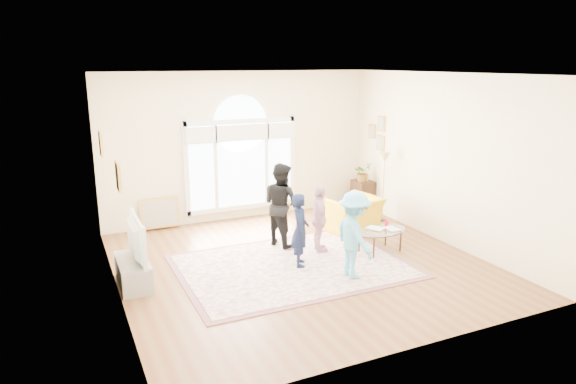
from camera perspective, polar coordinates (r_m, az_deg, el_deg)
name	(u,v)px	position (r m, az deg, el deg)	size (l,w,h in m)	color
ground	(301,263)	(8.95, 1.40, -7.94)	(6.00, 6.00, 0.00)	brown
room_shell	(243,149)	(11.05, -4.97, 4.77)	(6.00, 6.00, 6.00)	beige
area_rug	(292,266)	(8.82, 0.50, -8.21)	(3.60, 2.60, 0.02)	beige
rug_border	(292,266)	(8.82, 0.50, -8.24)	(3.80, 2.80, 0.01)	#7E4D50
tv_console	(133,272)	(8.42, -16.82, -8.54)	(0.45, 1.00, 0.42)	#92949A
television	(131,239)	(8.23, -17.04, -5.04)	(0.18, 1.16, 0.67)	black
coffee_table	(380,231)	(9.49, 10.23, -4.29)	(1.14, 0.83, 0.54)	silver
armchair	(351,214)	(10.61, 7.01, -2.45)	(1.08, 0.94, 0.70)	yellow
side_cabinet	(363,195)	(12.13, 8.30, -0.35)	(0.40, 0.50, 0.70)	black
floor_lamp	(384,163)	(11.17, 10.67, 3.18)	(0.30, 0.30, 1.51)	black
plant_pedestal	(362,196)	(12.02, 8.20, -0.49)	(0.20, 0.20, 0.70)	white
potted_plant	(363,172)	(11.88, 8.30, 2.18)	(0.40, 0.35, 0.45)	#33722D
leaning_picture	(160,229)	(11.03, -13.99, -4.02)	(0.80, 0.05, 0.62)	tan
child_navy	(300,230)	(8.63, 1.36, -4.22)	(0.46, 0.30, 1.25)	black
child_black	(281,204)	(9.57, -0.76, -1.37)	(0.76, 0.59, 1.57)	black
child_pink	(319,219)	(9.29, 3.52, -3.03)	(0.71, 0.30, 1.21)	#D198AB
child_blue	(354,235)	(8.21, 7.37, -4.75)	(0.91, 0.52, 1.41)	#5CB6E0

